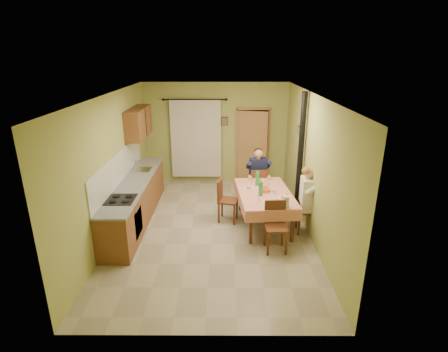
{
  "coord_description": "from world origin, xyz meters",
  "views": [
    {
      "loc": [
        0.28,
        -6.66,
        3.55
      ],
      "look_at": [
        0.25,
        0.1,
        1.15
      ],
      "focal_mm": 28.0,
      "sensor_mm": 36.0,
      "label": 1
    }
  ],
  "objects_px": {
    "man_far": "(258,171)",
    "stove_flue": "(299,174)",
    "chair_right": "(307,219)",
    "chair_far": "(258,194)",
    "chair_near": "(275,236)",
    "dining_table": "(264,208)",
    "chair_left": "(227,208)",
    "man_right": "(308,193)"
  },
  "relations": [
    {
      "from": "chair_far",
      "to": "chair_near",
      "type": "height_order",
      "value": "same"
    },
    {
      "from": "man_far",
      "to": "dining_table",
      "type": "bearing_deg",
      "value": -92.22
    },
    {
      "from": "chair_near",
      "to": "man_far",
      "type": "height_order",
      "value": "man_far"
    },
    {
      "from": "dining_table",
      "to": "man_far",
      "type": "xyz_separation_m",
      "value": [
        -0.05,
        1.05,
        0.5
      ]
    },
    {
      "from": "chair_left",
      "to": "chair_far",
      "type": "bearing_deg",
      "value": 150.44
    },
    {
      "from": "chair_far",
      "to": "man_right",
      "type": "bearing_deg",
      "value": -61.68
    },
    {
      "from": "chair_far",
      "to": "dining_table",
      "type": "bearing_deg",
      "value": -92.24
    },
    {
      "from": "chair_far",
      "to": "chair_left",
      "type": "distance_m",
      "value": 1.12
    },
    {
      "from": "chair_far",
      "to": "chair_near",
      "type": "relative_size",
      "value": 1.0
    },
    {
      "from": "man_far",
      "to": "chair_right",
      "type": "bearing_deg",
      "value": -61.54
    },
    {
      "from": "chair_near",
      "to": "chair_left",
      "type": "relative_size",
      "value": 1.0
    },
    {
      "from": "dining_table",
      "to": "man_right",
      "type": "xyz_separation_m",
      "value": [
        0.84,
        -0.31,
        0.5
      ]
    },
    {
      "from": "man_far",
      "to": "stove_flue",
      "type": "xyz_separation_m",
      "value": [
        0.84,
        -0.64,
        0.15
      ]
    },
    {
      "from": "chair_far",
      "to": "chair_right",
      "type": "relative_size",
      "value": 1.01
    },
    {
      "from": "chair_near",
      "to": "chair_right",
      "type": "distance_m",
      "value": 1.04
    },
    {
      "from": "dining_table",
      "to": "chair_right",
      "type": "xyz_separation_m",
      "value": [
        0.85,
        -0.31,
        -0.09
      ]
    },
    {
      "from": "chair_near",
      "to": "chair_right",
      "type": "xyz_separation_m",
      "value": [
        0.74,
        0.73,
        -0.0
      ]
    },
    {
      "from": "dining_table",
      "to": "stove_flue",
      "type": "bearing_deg",
      "value": 22.62
    },
    {
      "from": "stove_flue",
      "to": "dining_table",
      "type": "bearing_deg",
      "value": -152.17
    },
    {
      "from": "chair_near",
      "to": "chair_left",
      "type": "height_order",
      "value": "chair_left"
    },
    {
      "from": "dining_table",
      "to": "chair_right",
      "type": "height_order",
      "value": "chair_right"
    },
    {
      "from": "stove_flue",
      "to": "chair_right",
      "type": "bearing_deg",
      "value": -84.93
    },
    {
      "from": "chair_near",
      "to": "stove_flue",
      "type": "height_order",
      "value": "stove_flue"
    },
    {
      "from": "chair_near",
      "to": "man_right",
      "type": "xyz_separation_m",
      "value": [
        0.73,
        0.73,
        0.59
      ]
    },
    {
      "from": "dining_table",
      "to": "man_far",
      "type": "relative_size",
      "value": 1.38
    },
    {
      "from": "chair_right",
      "to": "man_right",
      "type": "height_order",
      "value": "man_right"
    },
    {
      "from": "dining_table",
      "to": "stove_flue",
      "type": "relative_size",
      "value": 0.69
    },
    {
      "from": "man_right",
      "to": "dining_table",
      "type": "bearing_deg",
      "value": 71.68
    },
    {
      "from": "chair_right",
      "to": "stove_flue",
      "type": "relative_size",
      "value": 0.34
    },
    {
      "from": "chair_left",
      "to": "man_right",
      "type": "distance_m",
      "value": 1.81
    },
    {
      "from": "dining_table",
      "to": "chair_near",
      "type": "height_order",
      "value": "chair_near"
    },
    {
      "from": "chair_near",
      "to": "chair_right",
      "type": "bearing_deg",
      "value": -138.72
    },
    {
      "from": "man_far",
      "to": "stove_flue",
      "type": "bearing_deg",
      "value": -42.21
    },
    {
      "from": "dining_table",
      "to": "chair_right",
      "type": "distance_m",
      "value": 0.91
    },
    {
      "from": "chair_far",
      "to": "stove_flue",
      "type": "bearing_deg",
      "value": -41.67
    },
    {
      "from": "chair_near",
      "to": "man_far",
      "type": "relative_size",
      "value": 0.69
    },
    {
      "from": "chair_near",
      "to": "chair_far",
      "type": "bearing_deg",
      "value": -88.67
    },
    {
      "from": "man_right",
      "to": "chair_left",
      "type": "bearing_deg",
      "value": 74.95
    },
    {
      "from": "chair_far",
      "to": "man_right",
      "type": "height_order",
      "value": "man_right"
    },
    {
      "from": "man_right",
      "to": "stove_flue",
      "type": "height_order",
      "value": "stove_flue"
    },
    {
      "from": "chair_right",
      "to": "man_right",
      "type": "distance_m",
      "value": 0.59
    },
    {
      "from": "man_far",
      "to": "stove_flue",
      "type": "height_order",
      "value": "stove_flue"
    }
  ]
}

